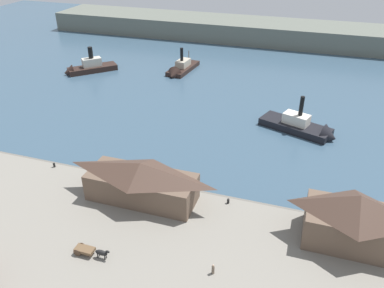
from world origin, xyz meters
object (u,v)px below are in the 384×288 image
object	(u,v)px
ferry_shed_east_terminal	(141,181)
mooring_post_east	(54,165)
mooring_post_west	(228,201)
horse_cart	(90,251)
ferry_near_quay	(180,69)
ferry_moored_west	(305,128)
pedestrian_at_waters_edge	(213,269)
ferry_shed_west_terminal	(355,219)
ferry_mid_harbor	(87,68)

from	to	relation	value
ferry_shed_east_terminal	mooring_post_east	distance (m)	22.25
mooring_post_west	mooring_post_east	size ratio (longest dim) A/B	1.00
horse_cart	ferry_near_quay	world-z (taller)	ferry_near_quay
mooring_post_east	ferry_moored_west	bearing A→B (deg)	35.01
ferry_shed_east_terminal	pedestrian_at_waters_edge	size ratio (longest dim) A/B	11.70
ferry_near_quay	mooring_post_east	bearing A→B (deg)	-93.80
mooring_post_west	mooring_post_east	world-z (taller)	same
horse_cart	ferry_shed_west_terminal	bearing A→B (deg)	22.29
ferry_shed_west_terminal	pedestrian_at_waters_edge	distance (m)	23.18
mooring_post_east	ferry_near_quay	size ratio (longest dim) A/B	0.05
horse_cart	ferry_mid_harbor	size ratio (longest dim) A/B	0.36
mooring_post_west	ferry_shed_east_terminal	bearing A→B (deg)	-167.35
pedestrian_at_waters_edge	ferry_near_quay	xyz separation A→B (m)	(-34.17, 82.00, -0.83)
pedestrian_at_waters_edge	ferry_mid_harbor	distance (m)	97.07
mooring_post_west	ferry_moored_west	world-z (taller)	ferry_moored_west
ferry_shed_west_terminal	mooring_post_west	world-z (taller)	ferry_shed_west_terminal
ferry_shed_east_terminal	ferry_mid_harbor	distance (m)	76.46
ferry_shed_west_terminal	mooring_post_east	xyz separation A→B (m)	(-57.37, 3.70, -4.14)
ferry_shed_west_terminal	ferry_near_quay	size ratio (longest dim) A/B	0.83
ferry_shed_east_terminal	pedestrian_at_waters_edge	bearing A→B (deg)	-37.26
ferry_shed_west_terminal	ferry_near_quay	xyz separation A→B (m)	(-53.03, 69.07, -4.64)
ferry_shed_east_terminal	ferry_near_quay	size ratio (longest dim) A/B	1.12
ferry_shed_west_terminal	ferry_near_quay	world-z (taller)	ferry_shed_west_terminal
ferry_moored_west	horse_cart	bearing A→B (deg)	-118.03
mooring_post_west	ferry_moored_west	xyz separation A→B (m)	(11.11, 34.01, -0.33)
ferry_moored_west	ferry_mid_harbor	xyz separation A→B (m)	(-74.25, 22.06, 0.23)
ferry_shed_west_terminal	mooring_post_east	bearing A→B (deg)	176.31
mooring_post_east	ferry_near_quay	bearing A→B (deg)	86.20
ferry_shed_west_terminal	ferry_moored_west	size ratio (longest dim) A/B	0.75
ferry_shed_east_terminal	ferry_mid_harbor	size ratio (longest dim) A/B	1.23
ferry_moored_west	ferry_near_quay	xyz separation A→B (m)	(-43.66, 31.75, -0.17)
ferry_shed_east_terminal	ferry_near_quay	xyz separation A→B (m)	(-17.32, 69.18, -3.91)
mooring_post_west	horse_cart	bearing A→B (deg)	-132.23
pedestrian_at_waters_edge	ferry_mid_harbor	bearing A→B (deg)	131.85
pedestrian_at_waters_edge	ferry_near_quay	size ratio (longest dim) A/B	0.10
ferry_shed_west_terminal	ferry_mid_harbor	size ratio (longest dim) A/B	0.91
horse_cart	ferry_near_quay	xyz separation A→B (m)	(-15.64, 84.39, -0.97)
mooring_post_east	ferry_mid_harbor	world-z (taller)	ferry_mid_harbor
ferry_shed_west_terminal	horse_cart	xyz separation A→B (m)	(-37.39, -15.32, -3.67)
ferry_moored_west	mooring_post_west	bearing A→B (deg)	-108.09
ferry_shed_east_terminal	ferry_shed_west_terminal	size ratio (longest dim) A/B	1.35
ferry_shed_west_terminal	mooring_post_west	xyz separation A→B (m)	(-20.48, 3.30, -4.14)
horse_cart	pedestrian_at_waters_edge	bearing A→B (deg)	7.36
mooring_post_east	ferry_near_quay	distance (m)	65.51
mooring_post_west	ferry_mid_harbor	xyz separation A→B (m)	(-63.13, 56.07, -0.11)
mooring_post_east	ferry_mid_harbor	xyz separation A→B (m)	(-26.25, 55.68, -0.11)
ferry_shed_east_terminal	ferry_mid_harbor	xyz separation A→B (m)	(-47.91, 59.49, -3.52)
mooring_post_east	ferry_moored_west	world-z (taller)	ferry_moored_west
pedestrian_at_waters_edge	ferry_moored_west	bearing A→B (deg)	79.30
pedestrian_at_waters_edge	mooring_post_east	distance (m)	41.95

